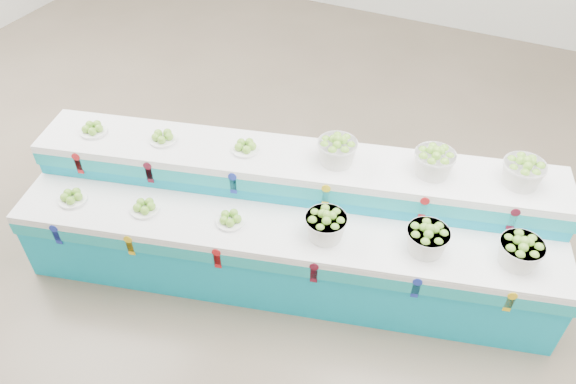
# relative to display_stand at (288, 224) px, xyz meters

# --- Properties ---
(ground) EXTENTS (10.00, 10.00, 0.00)m
(ground) POSITION_rel_display_stand_xyz_m (-1.00, 0.36, -0.51)
(ground) COLOR #6D5D4B
(ground) RESTS_ON ground
(display_stand) EXTENTS (4.54, 2.18, 1.02)m
(display_stand) POSITION_rel_display_stand_xyz_m (0.00, 0.00, 0.00)
(display_stand) COLOR #0EA1C3
(display_stand) RESTS_ON ground
(plate_lower_left) EXTENTS (0.28, 0.28, 0.09)m
(plate_lower_left) POSITION_rel_display_stand_xyz_m (-1.63, -0.70, 0.26)
(plate_lower_left) COLOR white
(plate_lower_left) RESTS_ON display_stand
(plate_lower_mid) EXTENTS (0.28, 0.28, 0.09)m
(plate_lower_mid) POSITION_rel_display_stand_xyz_m (-1.02, -0.54, 0.26)
(plate_lower_mid) COLOR white
(plate_lower_mid) RESTS_ON display_stand
(plate_lower_right) EXTENTS (0.28, 0.28, 0.09)m
(plate_lower_right) POSITION_rel_display_stand_xyz_m (-0.33, -0.37, 0.26)
(plate_lower_right) COLOR white
(plate_lower_right) RESTS_ON display_stand
(basket_lower_left) EXTENTS (0.39, 0.39, 0.23)m
(basket_lower_left) POSITION_rel_display_stand_xyz_m (0.40, -0.18, 0.33)
(basket_lower_left) COLOR silver
(basket_lower_left) RESTS_ON display_stand
(basket_lower_mid) EXTENTS (0.39, 0.39, 0.23)m
(basket_lower_mid) POSITION_rel_display_stand_xyz_m (1.13, 0.01, 0.33)
(basket_lower_mid) COLOR silver
(basket_lower_mid) RESTS_ON display_stand
(basket_lower_right) EXTENTS (0.39, 0.39, 0.23)m
(basket_lower_right) POSITION_rel_display_stand_xyz_m (1.77, 0.17, 0.33)
(basket_lower_right) COLOR silver
(basket_lower_right) RESTS_ON display_stand
(plate_upper_left) EXTENTS (0.28, 0.28, 0.09)m
(plate_upper_left) POSITION_rel_display_stand_xyz_m (-1.76, -0.17, 0.56)
(plate_upper_left) COLOR white
(plate_upper_left) RESTS_ON display_stand
(plate_upper_mid) EXTENTS (0.28, 0.28, 0.09)m
(plate_upper_mid) POSITION_rel_display_stand_xyz_m (-1.16, -0.01, 0.56)
(plate_upper_mid) COLOR white
(plate_upper_mid) RESTS_ON display_stand
(plate_upper_right) EXTENTS (0.28, 0.28, 0.09)m
(plate_upper_right) POSITION_rel_display_stand_xyz_m (-0.46, 0.16, 0.56)
(plate_upper_right) COLOR white
(plate_upper_right) RESTS_ON display_stand
(basket_upper_left) EXTENTS (0.39, 0.39, 0.23)m
(basket_upper_left) POSITION_rel_display_stand_xyz_m (0.27, 0.35, 0.63)
(basket_upper_left) COLOR silver
(basket_upper_left) RESTS_ON display_stand
(basket_upper_mid) EXTENTS (0.39, 0.39, 0.23)m
(basket_upper_mid) POSITION_rel_display_stand_xyz_m (1.00, 0.54, 0.63)
(basket_upper_mid) COLOR silver
(basket_upper_mid) RESTS_ON display_stand
(basket_upper_right) EXTENTS (0.39, 0.39, 0.23)m
(basket_upper_right) POSITION_rel_display_stand_xyz_m (1.64, 0.70, 0.63)
(basket_upper_right) COLOR silver
(basket_upper_right) RESTS_ON display_stand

